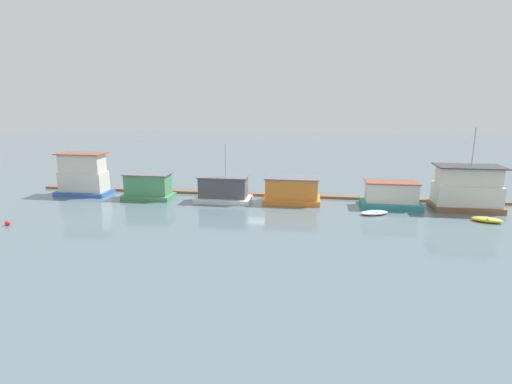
{
  "coord_description": "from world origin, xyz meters",
  "views": [
    {
      "loc": [
        6.74,
        -46.08,
        12.21
      ],
      "look_at": [
        0.0,
        -1.0,
        1.4
      ],
      "focal_mm": 28.0,
      "sensor_mm": 36.0,
      "label": 1
    }
  ],
  "objects_px": {
    "houseboat_teal": "(391,195)",
    "houseboat_orange": "(292,190)",
    "dinghy_yellow": "(487,220)",
    "buoy_red": "(8,223)",
    "houseboat_brown": "(467,189)",
    "mooring_post_centre": "(205,189)",
    "houseboat_white": "(223,190)",
    "houseboat_blue": "(83,176)",
    "dinghy_white": "(374,213)",
    "mooring_post_far_left": "(379,194)",
    "mooring_post_far_right": "(98,186)",
    "houseboat_green": "(148,187)"
  },
  "relations": [
    {
      "from": "houseboat_teal",
      "to": "houseboat_orange",
      "type": "bearing_deg",
      "value": 178.42
    },
    {
      "from": "houseboat_blue",
      "to": "dinghy_yellow",
      "type": "relative_size",
      "value": 2.2
    },
    {
      "from": "houseboat_green",
      "to": "dinghy_yellow",
      "type": "distance_m",
      "value": 37.89
    },
    {
      "from": "dinghy_yellow",
      "to": "mooring_post_far_right",
      "type": "distance_m",
      "value": 46.45
    },
    {
      "from": "houseboat_green",
      "to": "mooring_post_centre",
      "type": "height_order",
      "value": "houseboat_green"
    },
    {
      "from": "houseboat_brown",
      "to": "mooring_post_centre",
      "type": "relative_size",
      "value": 5.43
    },
    {
      "from": "mooring_post_far_right",
      "to": "buoy_red",
      "type": "distance_m",
      "value": 15.12
    },
    {
      "from": "houseboat_teal",
      "to": "buoy_red",
      "type": "distance_m",
      "value": 40.37
    },
    {
      "from": "houseboat_teal",
      "to": "houseboat_brown",
      "type": "distance_m",
      "value": 8.11
    },
    {
      "from": "houseboat_orange",
      "to": "mooring_post_centre",
      "type": "distance_m",
      "value": 11.45
    },
    {
      "from": "houseboat_white",
      "to": "houseboat_orange",
      "type": "height_order",
      "value": "houseboat_white"
    },
    {
      "from": "buoy_red",
      "to": "houseboat_orange",
      "type": "bearing_deg",
      "value": 25.78
    },
    {
      "from": "houseboat_orange",
      "to": "buoy_red",
      "type": "xyz_separation_m",
      "value": [
        -26.99,
        -13.04,
        -1.22
      ]
    },
    {
      "from": "dinghy_yellow",
      "to": "buoy_red",
      "type": "bearing_deg",
      "value": -170.18
    },
    {
      "from": "houseboat_white",
      "to": "houseboat_brown",
      "type": "height_order",
      "value": "houseboat_brown"
    },
    {
      "from": "dinghy_white",
      "to": "houseboat_brown",
      "type": "bearing_deg",
      "value": 19.43
    },
    {
      "from": "houseboat_teal",
      "to": "dinghy_yellow",
      "type": "xyz_separation_m",
      "value": [
        8.62,
        -4.61,
        -1.1
      ]
    },
    {
      "from": "houseboat_teal",
      "to": "dinghy_yellow",
      "type": "relative_size",
      "value": 2.16
    },
    {
      "from": "mooring_post_far_left",
      "to": "buoy_red",
      "type": "relative_size",
      "value": 3.27
    },
    {
      "from": "houseboat_blue",
      "to": "dinghy_white",
      "type": "distance_m",
      "value": 36.13
    },
    {
      "from": "houseboat_orange",
      "to": "mooring_post_far_right",
      "type": "xyz_separation_m",
      "value": [
        -26.0,
        2.05,
        -0.81
      ]
    },
    {
      "from": "houseboat_brown",
      "to": "dinghy_white",
      "type": "xyz_separation_m",
      "value": [
        -10.31,
        -3.64,
        -2.07
      ]
    },
    {
      "from": "houseboat_blue",
      "to": "dinghy_white",
      "type": "relative_size",
      "value": 2.02
    },
    {
      "from": "dinghy_white",
      "to": "houseboat_orange",
      "type": "bearing_deg",
      "value": 156.66
    },
    {
      "from": "mooring_post_far_left",
      "to": "buoy_red",
      "type": "bearing_deg",
      "value": -158.02
    },
    {
      "from": "houseboat_blue",
      "to": "mooring_post_centre",
      "type": "height_order",
      "value": "houseboat_blue"
    },
    {
      "from": "mooring_post_far_right",
      "to": "dinghy_white",
      "type": "bearing_deg",
      "value": -9.64
    },
    {
      "from": "houseboat_green",
      "to": "houseboat_white",
      "type": "bearing_deg",
      "value": -0.34
    },
    {
      "from": "houseboat_orange",
      "to": "dinghy_white",
      "type": "bearing_deg",
      "value": -23.34
    },
    {
      "from": "houseboat_green",
      "to": "buoy_red",
      "type": "height_order",
      "value": "houseboat_green"
    },
    {
      "from": "houseboat_orange",
      "to": "dinghy_yellow",
      "type": "xyz_separation_m",
      "value": [
        19.92,
        -4.92,
        -1.22
      ]
    },
    {
      "from": "houseboat_blue",
      "to": "houseboat_brown",
      "type": "bearing_deg",
      "value": -0.5
    },
    {
      "from": "houseboat_green",
      "to": "mooring_post_far_left",
      "type": "bearing_deg",
      "value": 5.57
    },
    {
      "from": "mooring_post_far_left",
      "to": "houseboat_blue",
      "type": "bearing_deg",
      "value": -177.05
    },
    {
      "from": "dinghy_white",
      "to": "mooring_post_far_left",
      "type": "distance_m",
      "value": 6.13
    },
    {
      "from": "houseboat_white",
      "to": "buoy_red",
      "type": "relative_size",
      "value": 13.7
    },
    {
      "from": "dinghy_white",
      "to": "buoy_red",
      "type": "bearing_deg",
      "value": -165.78
    },
    {
      "from": "houseboat_white",
      "to": "mooring_post_centre",
      "type": "relative_size",
      "value": 4.16
    },
    {
      "from": "houseboat_white",
      "to": "houseboat_teal",
      "type": "relative_size",
      "value": 1.06
    },
    {
      "from": "houseboat_white",
      "to": "mooring_post_far_right",
      "type": "relative_size",
      "value": 5.23
    },
    {
      "from": "houseboat_green",
      "to": "dinghy_white",
      "type": "height_order",
      "value": "houseboat_green"
    },
    {
      "from": "houseboat_brown",
      "to": "dinghy_white",
      "type": "bearing_deg",
      "value": -160.57
    },
    {
      "from": "dinghy_yellow",
      "to": "mooring_post_far_left",
      "type": "bearing_deg",
      "value": 143.85
    },
    {
      "from": "mooring_post_far_left",
      "to": "mooring_post_far_right",
      "type": "bearing_deg",
      "value": 180.0
    },
    {
      "from": "houseboat_green",
      "to": "mooring_post_centre",
      "type": "xyz_separation_m",
      "value": [
        6.46,
        2.74,
        -0.63
      ]
    },
    {
      "from": "dinghy_yellow",
      "to": "buoy_red",
      "type": "relative_size",
      "value": 6.0
    },
    {
      "from": "mooring_post_centre",
      "to": "houseboat_white",
      "type": "bearing_deg",
      "value": -42.28
    },
    {
      "from": "houseboat_brown",
      "to": "dinghy_yellow",
      "type": "bearing_deg",
      "value": -83.14
    },
    {
      "from": "houseboat_green",
      "to": "houseboat_teal",
      "type": "xyz_separation_m",
      "value": [
        29.01,
        0.38,
        -0.12
      ]
    },
    {
      "from": "houseboat_blue",
      "to": "houseboat_teal",
      "type": "bearing_deg",
      "value": -0.67
    }
  ]
}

